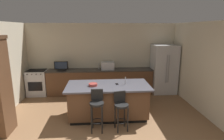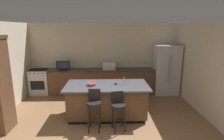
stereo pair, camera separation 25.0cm
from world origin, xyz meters
name	(u,v)px [view 2 (the right image)]	position (x,y,z in m)	size (l,w,h in m)	color
wall_back	(104,58)	(0.00, 4.63, 1.31)	(6.15, 0.12, 2.62)	beige
wall_right	(209,71)	(2.87, 2.31, 1.31)	(0.12, 5.03, 2.62)	beige
counter_back	(102,81)	(-0.09, 4.25, 0.46)	(3.92, 0.62, 0.92)	brown
kitchen_island	(107,100)	(0.09, 2.32, 0.48)	(2.25, 1.11, 0.93)	black
refrigerator	(166,70)	(2.32, 4.18, 0.92)	(0.89, 0.79, 1.83)	#B7BABF
range_oven	(40,82)	(-2.41, 4.25, 0.47)	(0.70, 0.63, 0.94)	#B7BABF
microwave	(109,66)	(0.18, 4.25, 1.06)	(0.48, 0.36, 0.28)	#B7BABF
tv_monitor	(63,66)	(-1.51, 4.20, 1.08)	(0.49, 0.16, 0.34)	black
sink_faucet_back	(100,66)	(-0.14, 4.35, 1.04)	(0.02, 0.02, 0.24)	#B2B2B7
sink_faucet_island	(124,81)	(0.56, 2.32, 1.04)	(0.02, 0.02, 0.22)	#B2B2B7
bar_stool_left	(94,106)	(-0.22, 1.62, 0.62)	(0.34, 0.35, 1.02)	black
bar_stool_right	(118,108)	(0.36, 1.63, 0.57)	(0.34, 0.36, 0.95)	black
fruit_bowl	(92,84)	(-0.32, 2.26, 0.97)	(0.23, 0.23, 0.07)	#993833
cell_phone	(116,84)	(0.34, 2.36, 0.94)	(0.07, 0.15, 0.01)	black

